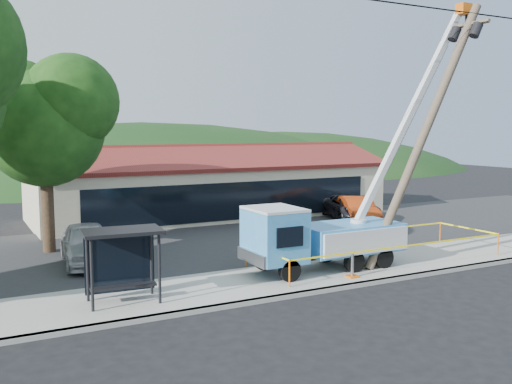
{
  "coord_description": "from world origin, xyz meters",
  "views": [
    {
      "loc": [
        -10.62,
        -13.84,
        5.69
      ],
      "look_at": [
        -0.62,
        5.0,
        3.29
      ],
      "focal_mm": 40.0,
      "sensor_mm": 36.0,
      "label": 1
    }
  ],
  "objects_px": {
    "utility_truck": "(323,232)",
    "leaning_pole": "(430,121)",
    "car_red": "(357,224)",
    "car_dark": "(350,221)",
    "bus_shelter": "(122,248)",
    "car_silver": "(88,266)"
  },
  "relations": [
    {
      "from": "utility_truck",
      "to": "leaning_pole",
      "type": "xyz_separation_m",
      "value": [
        4.57,
        -0.89,
        4.33
      ]
    },
    {
      "from": "car_red",
      "to": "car_dark",
      "type": "distance_m",
      "value": 1.19
    },
    {
      "from": "leaning_pole",
      "to": "car_red",
      "type": "bearing_deg",
      "value": 67.98
    },
    {
      "from": "bus_shelter",
      "to": "car_dark",
      "type": "bearing_deg",
      "value": 35.8
    },
    {
      "from": "utility_truck",
      "to": "car_dark",
      "type": "relative_size",
      "value": 2.03
    },
    {
      "from": "leaning_pole",
      "to": "utility_truck",
      "type": "bearing_deg",
      "value": 169.03
    },
    {
      "from": "utility_truck",
      "to": "car_red",
      "type": "height_order",
      "value": "utility_truck"
    },
    {
      "from": "utility_truck",
      "to": "bus_shelter",
      "type": "distance_m",
      "value": 8.06
    },
    {
      "from": "utility_truck",
      "to": "car_silver",
      "type": "height_order",
      "value": "utility_truck"
    },
    {
      "from": "utility_truck",
      "to": "leaning_pole",
      "type": "relative_size",
      "value": 1.01
    },
    {
      "from": "car_silver",
      "to": "car_red",
      "type": "xyz_separation_m",
      "value": [
        16.31,
        3.0,
        0.0
      ]
    },
    {
      "from": "car_dark",
      "to": "leaning_pole",
      "type": "bearing_deg",
      "value": -94.81
    },
    {
      "from": "car_red",
      "to": "utility_truck",
      "type": "bearing_deg",
      "value": -113.07
    },
    {
      "from": "leaning_pole",
      "to": "bus_shelter",
      "type": "xyz_separation_m",
      "value": [
        -12.62,
        0.46,
        -4.11
      ]
    },
    {
      "from": "car_silver",
      "to": "car_dark",
      "type": "bearing_deg",
      "value": 19.35
    },
    {
      "from": "leaning_pole",
      "to": "car_red",
      "type": "distance_m",
      "value": 11.78
    },
    {
      "from": "utility_truck",
      "to": "bus_shelter",
      "type": "relative_size",
      "value": 4.23
    },
    {
      "from": "car_silver",
      "to": "car_dark",
      "type": "distance_m",
      "value": 17.15
    },
    {
      "from": "car_dark",
      "to": "car_red",
      "type": "bearing_deg",
      "value": -89.74
    },
    {
      "from": "leaning_pole",
      "to": "car_dark",
      "type": "relative_size",
      "value": 2.01
    },
    {
      "from": "car_red",
      "to": "car_dark",
      "type": "relative_size",
      "value": 0.87
    },
    {
      "from": "utility_truck",
      "to": "car_dark",
      "type": "xyz_separation_m",
      "value": [
        8.71,
        9.67,
        -1.65
      ]
    }
  ]
}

